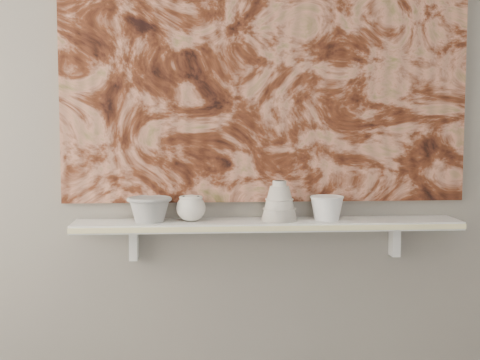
{
  "coord_description": "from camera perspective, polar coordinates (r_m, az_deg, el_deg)",
  "views": [
    {
      "loc": [
        -0.27,
        -0.88,
        1.29
      ],
      "look_at": [
        -0.1,
        1.49,
        1.08
      ],
      "focal_mm": 50.0,
      "sensor_mm": 36.0,
      "label": 1
    }
  ],
  "objects": [
    {
      "name": "painting",
      "position": [
        2.49,
        2.25,
        10.81
      ],
      "size": [
        1.5,
        0.02,
        1.1
      ],
      "primitive_type": "cube",
      "color": "#5C2916",
      "rests_on": "wall_back"
    },
    {
      "name": "bowl_white",
      "position": [
        2.45,
        7.42,
        -2.36
      ],
      "size": [
        0.16,
        0.16,
        0.09
      ],
      "primitive_type": null,
      "rotation": [
        0.0,
        0.0,
        0.35
      ],
      "color": "white",
      "rests_on": "shelf"
    },
    {
      "name": "shelf_stripe",
      "position": [
        2.34,
        2.67,
        -4.17
      ],
      "size": [
        1.4,
        0.01,
        0.02
      ],
      "primitive_type": "cube",
      "color": "#F8ECA5",
      "rests_on": "shelf"
    },
    {
      "name": "bell_vessel",
      "position": [
        2.42,
        3.38,
        -1.76
      ],
      "size": [
        0.16,
        0.16,
        0.15
      ],
      "primitive_type": null,
      "rotation": [
        0.0,
        0.0,
        -0.27
      ],
      "color": "beige",
      "rests_on": "shelf"
    },
    {
      "name": "bracket_right",
      "position": [
        2.6,
        13.05,
        -5.02
      ],
      "size": [
        0.03,
        0.06,
        0.12
      ],
      "primitive_type": "cube",
      "color": "white",
      "rests_on": "wall_back"
    },
    {
      "name": "bracket_left",
      "position": [
        2.5,
        -9.05,
        -5.38
      ],
      "size": [
        0.03,
        0.06,
        0.12
      ],
      "primitive_type": "cube",
      "color": "white",
      "rests_on": "wall_back"
    },
    {
      "name": "house_motif",
      "position": [
        2.56,
        12.34,
        3.64
      ],
      "size": [
        0.09,
        0.0,
        0.08
      ],
      "primitive_type": "cube",
      "color": "black",
      "rests_on": "painting"
    },
    {
      "name": "shelf",
      "position": [
        2.43,
        2.41,
        -3.83
      ],
      "size": [
        1.4,
        0.18,
        0.03
      ],
      "primitive_type": "cube",
      "color": "white",
      "rests_on": "wall_back"
    },
    {
      "name": "bowl_grey",
      "position": [
        2.41,
        -7.73,
        -2.46
      ],
      "size": [
        0.17,
        0.17,
        0.09
      ],
      "primitive_type": null,
      "rotation": [
        0.0,
        0.0,
        0.08
      ],
      "color": "#989895",
      "rests_on": "shelf"
    },
    {
      "name": "cup_cream",
      "position": [
        2.4,
        -4.21,
        -2.41
      ],
      "size": [
        0.12,
        0.12,
        0.1
      ],
      "primitive_type": null,
      "rotation": [
        0.0,
        0.0,
        -0.1
      ],
      "color": "silver",
      "rests_on": "shelf"
    },
    {
      "name": "wall_back",
      "position": [
        2.5,
        2.19,
        6.43
      ],
      "size": [
        3.6,
        0.0,
        3.6
      ],
      "primitive_type": "plane",
      "rotation": [
        1.57,
        0.0,
        0.0
      ],
      "color": "gray",
      "rests_on": "floor"
    }
  ]
}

